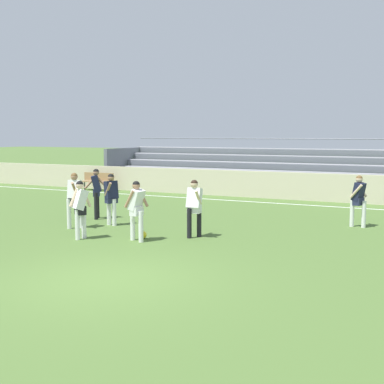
{
  "coord_description": "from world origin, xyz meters",
  "views": [
    {
      "loc": [
        5.8,
        -8.13,
        2.88
      ],
      "look_at": [
        -0.85,
        5.64,
        1.13
      ],
      "focal_mm": 47.57,
      "sensor_mm": 36.0,
      "label": 1
    }
  ],
  "objects_px": {
    "player_dark_challenging": "(359,197)",
    "bench_near_wall_gap": "(98,180)",
    "player_white_wide_right": "(194,204)",
    "player_dark_deep_cover": "(111,195)",
    "player_white_pressing_high": "(136,206)",
    "player_white_overlapping": "(75,195)",
    "bleacher_stand": "(338,171)",
    "player_white_on_ball": "(80,205)",
    "player_dark_dropping_back": "(96,189)",
    "soccer_ball": "(143,235)"
  },
  "relations": [
    {
      "from": "player_white_pressing_high",
      "to": "player_white_overlapping",
      "type": "distance_m",
      "value": 2.82
    },
    {
      "from": "bleacher_stand",
      "to": "player_white_pressing_high",
      "type": "relative_size",
      "value": 14.86
    },
    {
      "from": "bleacher_stand",
      "to": "player_white_wide_right",
      "type": "height_order",
      "value": "bleacher_stand"
    },
    {
      "from": "player_dark_challenging",
      "to": "soccer_ball",
      "type": "relative_size",
      "value": 7.34
    },
    {
      "from": "player_dark_dropping_back",
      "to": "soccer_ball",
      "type": "height_order",
      "value": "player_dark_dropping_back"
    },
    {
      "from": "soccer_ball",
      "to": "player_white_wide_right",
      "type": "bearing_deg",
      "value": 33.25
    },
    {
      "from": "player_white_overlapping",
      "to": "bleacher_stand",
      "type": "bearing_deg",
      "value": 65.29
    },
    {
      "from": "player_white_on_ball",
      "to": "player_white_overlapping",
      "type": "distance_m",
      "value": 1.69
    },
    {
      "from": "player_white_pressing_high",
      "to": "player_white_on_ball",
      "type": "relative_size",
      "value": 1.01
    },
    {
      "from": "bench_near_wall_gap",
      "to": "player_white_wide_right",
      "type": "distance_m",
      "value": 12.89
    },
    {
      "from": "bleacher_stand",
      "to": "player_dark_deep_cover",
      "type": "distance_m",
      "value": 12.5
    },
    {
      "from": "soccer_ball",
      "to": "player_dark_dropping_back",
      "type": "bearing_deg",
      "value": 145.17
    },
    {
      "from": "player_dark_challenging",
      "to": "soccer_ball",
      "type": "xyz_separation_m",
      "value": [
        -5.09,
        -4.43,
        -0.84
      ]
    },
    {
      "from": "bleacher_stand",
      "to": "player_white_wide_right",
      "type": "bearing_deg",
      "value": -98.53
    },
    {
      "from": "player_white_pressing_high",
      "to": "soccer_ball",
      "type": "relative_size",
      "value": 7.41
    },
    {
      "from": "player_white_pressing_high",
      "to": "player_dark_deep_cover",
      "type": "xyz_separation_m",
      "value": [
        -1.99,
        1.7,
        0.0
      ]
    },
    {
      "from": "bleacher_stand",
      "to": "player_dark_deep_cover",
      "type": "height_order",
      "value": "bleacher_stand"
    },
    {
      "from": "player_white_wide_right",
      "to": "player_dark_dropping_back",
      "type": "xyz_separation_m",
      "value": [
        -4.35,
        1.4,
        0.06
      ]
    },
    {
      "from": "player_white_on_ball",
      "to": "player_dark_deep_cover",
      "type": "height_order",
      "value": "player_dark_deep_cover"
    },
    {
      "from": "bleacher_stand",
      "to": "soccer_ball",
      "type": "xyz_separation_m",
      "value": [
        -3.01,
        -12.84,
        -1.02
      ]
    },
    {
      "from": "bench_near_wall_gap",
      "to": "player_dark_dropping_back",
      "type": "bearing_deg",
      "value": -53.97
    },
    {
      "from": "player_dark_challenging",
      "to": "bench_near_wall_gap",
      "type": "bearing_deg",
      "value": 159.78
    },
    {
      "from": "player_white_on_ball",
      "to": "player_dark_dropping_back",
      "type": "distance_m",
      "value": 3.37
    },
    {
      "from": "player_white_wide_right",
      "to": "player_dark_challenging",
      "type": "bearing_deg",
      "value": 43.14
    },
    {
      "from": "player_white_overlapping",
      "to": "player_dark_deep_cover",
      "type": "relative_size",
      "value": 1.04
    },
    {
      "from": "player_white_pressing_high",
      "to": "player_white_on_ball",
      "type": "bearing_deg",
      "value": -164.52
    },
    {
      "from": "player_white_overlapping",
      "to": "soccer_ball",
      "type": "xyz_separation_m",
      "value": [
        2.69,
        -0.46,
        -0.91
      ]
    },
    {
      "from": "player_dark_challenging",
      "to": "soccer_ball",
      "type": "height_order",
      "value": "player_dark_challenging"
    },
    {
      "from": "player_white_pressing_high",
      "to": "player_white_wide_right",
      "type": "bearing_deg",
      "value": 43.37
    },
    {
      "from": "player_white_pressing_high",
      "to": "player_dark_deep_cover",
      "type": "bearing_deg",
      "value": 139.52
    },
    {
      "from": "player_dark_challenging",
      "to": "player_dark_deep_cover",
      "type": "height_order",
      "value": "player_dark_deep_cover"
    },
    {
      "from": "player_dark_challenging",
      "to": "player_white_wide_right",
      "type": "relative_size",
      "value": 1.0
    },
    {
      "from": "player_white_wide_right",
      "to": "player_white_on_ball",
      "type": "bearing_deg",
      "value": -150.44
    },
    {
      "from": "player_dark_dropping_back",
      "to": "bench_near_wall_gap",
      "type": "bearing_deg",
      "value": 126.03
    },
    {
      "from": "player_white_on_ball",
      "to": "player_dark_dropping_back",
      "type": "bearing_deg",
      "value": 118.93
    },
    {
      "from": "player_white_wide_right",
      "to": "player_white_overlapping",
      "type": "height_order",
      "value": "player_white_overlapping"
    },
    {
      "from": "bleacher_stand",
      "to": "player_white_pressing_high",
      "type": "height_order",
      "value": "bleacher_stand"
    },
    {
      "from": "player_white_on_ball",
      "to": "player_dark_dropping_back",
      "type": "height_order",
      "value": "player_dark_dropping_back"
    },
    {
      "from": "player_white_overlapping",
      "to": "player_dark_deep_cover",
      "type": "height_order",
      "value": "player_white_overlapping"
    },
    {
      "from": "bleacher_stand",
      "to": "player_white_wide_right",
      "type": "distance_m",
      "value": 12.19
    },
    {
      "from": "player_white_on_ball",
      "to": "bench_near_wall_gap",
      "type": "bearing_deg",
      "value": 124.08
    },
    {
      "from": "player_white_pressing_high",
      "to": "player_white_overlapping",
      "type": "relative_size",
      "value": 0.96
    },
    {
      "from": "player_white_wide_right",
      "to": "player_dark_dropping_back",
      "type": "relative_size",
      "value": 0.95
    },
    {
      "from": "bench_near_wall_gap",
      "to": "player_white_pressing_high",
      "type": "xyz_separation_m",
      "value": [
        8.4,
        -9.72,
        0.42
      ]
    },
    {
      "from": "soccer_ball",
      "to": "bench_near_wall_gap",
      "type": "bearing_deg",
      "value": 131.76
    },
    {
      "from": "player_white_overlapping",
      "to": "player_white_wide_right",
      "type": "bearing_deg",
      "value": 4.77
    },
    {
      "from": "bench_near_wall_gap",
      "to": "player_dark_deep_cover",
      "type": "bearing_deg",
      "value": -51.36
    },
    {
      "from": "player_dark_deep_cover",
      "to": "player_dark_challenging",
      "type": "bearing_deg",
      "value": 23.41
    },
    {
      "from": "bleacher_stand",
      "to": "player_dark_dropping_back",
      "type": "distance_m",
      "value": 12.3
    },
    {
      "from": "player_white_on_ball",
      "to": "player_dark_deep_cover",
      "type": "xyz_separation_m",
      "value": [
        -0.45,
        2.13,
        0.02
      ]
    }
  ]
}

